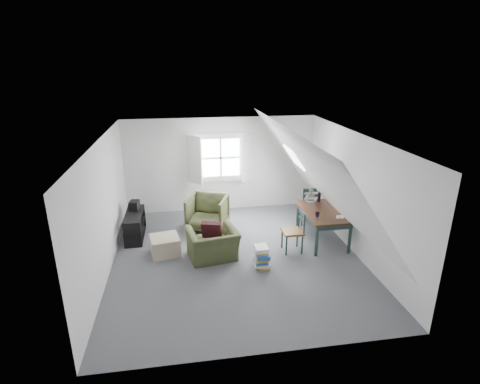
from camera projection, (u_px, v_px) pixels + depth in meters
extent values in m
plane|color=#4D4E53|center=(236.00, 257.00, 7.77)|extent=(5.50, 5.50, 0.00)
plane|color=white|center=(236.00, 138.00, 6.94)|extent=(5.50, 5.50, 0.00)
plane|color=silver|center=(221.00, 165.00, 9.92)|extent=(5.00, 0.00, 5.00)
plane|color=silver|center=(268.00, 276.00, 4.79)|extent=(5.00, 0.00, 5.00)
plane|color=silver|center=(104.00, 208.00, 6.98)|extent=(0.00, 5.50, 5.50)
plane|color=silver|center=(355.00, 194.00, 7.73)|extent=(0.00, 5.50, 5.50)
plane|color=white|center=(154.00, 179.00, 6.95)|extent=(3.19, 5.50, 4.48)
plane|color=white|center=(313.00, 172.00, 7.41)|extent=(3.19, 5.50, 4.48)
cube|color=white|center=(221.00, 158.00, 9.83)|extent=(1.30, 0.04, 1.30)
cube|color=white|center=(195.00, 160.00, 9.58)|extent=(0.35, 0.35, 1.25)
cube|color=white|center=(247.00, 158.00, 9.79)|extent=(0.35, 0.35, 1.25)
cube|color=white|center=(221.00, 158.00, 9.82)|extent=(1.00, 0.02, 1.00)
cube|color=white|center=(221.00, 158.00, 9.80)|extent=(1.08, 0.04, 0.05)
cube|color=white|center=(221.00, 158.00, 9.80)|extent=(0.05, 0.04, 1.08)
cube|color=white|center=(294.00, 158.00, 8.63)|extent=(0.35, 0.75, 0.47)
imported|color=#3B4024|center=(213.00, 258.00, 7.75)|extent=(1.10, 1.00, 0.63)
imported|color=#3B4024|center=(208.00, 228.00, 9.12)|extent=(1.14, 1.16, 0.83)
cube|color=#330E16|center=(212.00, 230.00, 7.71)|extent=(0.45, 0.33, 0.42)
cube|color=tan|center=(165.00, 245.00, 7.86)|extent=(0.67, 0.67, 0.38)
cube|color=black|center=(323.00, 211.00, 8.26)|extent=(0.88, 1.46, 0.04)
cube|color=#1E332F|center=(323.00, 215.00, 8.28)|extent=(0.78, 1.36, 0.12)
cylinder|color=#1E332F|center=(317.00, 241.00, 7.72)|extent=(0.07, 0.07, 0.69)
cylinder|color=#1E332F|center=(350.00, 238.00, 7.82)|extent=(0.07, 0.07, 0.69)
cylinder|color=#1E332F|center=(298.00, 216.00, 8.93)|extent=(0.07, 0.07, 0.69)
cylinder|color=#1E332F|center=(326.00, 214.00, 9.04)|extent=(0.07, 0.07, 0.69)
sphere|color=silver|center=(310.00, 198.00, 8.60)|extent=(0.24, 0.24, 0.24)
cylinder|color=silver|center=(311.00, 192.00, 8.55)|extent=(0.08, 0.08, 0.13)
cylinder|color=black|center=(319.00, 197.00, 8.74)|extent=(0.07, 0.07, 0.22)
cylinder|color=#3F2D1E|center=(320.00, 187.00, 8.66)|extent=(0.03, 0.05, 0.40)
cylinder|color=#3F2D1E|center=(320.00, 187.00, 8.67)|extent=(0.04, 0.05, 0.40)
cylinder|color=#3F2D1E|center=(320.00, 187.00, 8.65)|extent=(0.05, 0.07, 0.39)
imported|color=black|center=(317.00, 217.00, 7.93)|extent=(0.12, 0.12, 0.09)
cube|color=white|center=(340.00, 217.00, 7.86)|extent=(0.14, 0.10, 0.04)
cube|color=brown|center=(307.00, 204.00, 9.29)|extent=(0.46, 0.46, 0.05)
cylinder|color=#1E332F|center=(311.00, 210.00, 9.58)|extent=(0.04, 0.04, 0.47)
cylinder|color=#1E332F|center=(316.00, 216.00, 9.23)|extent=(0.04, 0.04, 0.47)
cylinder|color=#1E332F|center=(297.00, 211.00, 9.52)|extent=(0.04, 0.04, 0.47)
cylinder|color=#1E332F|center=(302.00, 217.00, 9.18)|extent=(0.04, 0.04, 0.47)
cylinder|color=#1E332F|center=(318.00, 197.00, 9.05)|extent=(0.04, 0.04, 0.49)
cylinder|color=#1E332F|center=(303.00, 198.00, 8.99)|extent=(0.04, 0.04, 0.49)
cube|color=#1E332F|center=(311.00, 190.00, 8.95)|extent=(0.37, 0.03, 0.09)
cube|color=#1E332F|center=(311.00, 196.00, 9.00)|extent=(0.37, 0.03, 0.07)
cube|color=brown|center=(292.00, 232.00, 7.89)|extent=(0.42, 0.42, 0.05)
cylinder|color=#1E332F|center=(282.00, 239.00, 8.10)|extent=(0.04, 0.04, 0.43)
cylinder|color=#1E332F|center=(297.00, 238.00, 8.15)|extent=(0.04, 0.04, 0.43)
cylinder|color=#1E332F|center=(286.00, 246.00, 7.78)|extent=(0.04, 0.04, 0.43)
cylinder|color=#1E332F|center=(302.00, 245.00, 7.83)|extent=(0.04, 0.04, 0.43)
cylinder|color=#1E332F|center=(299.00, 218.00, 8.00)|extent=(0.04, 0.04, 0.45)
cylinder|color=#1E332F|center=(304.00, 225.00, 7.68)|extent=(0.04, 0.04, 0.45)
cube|color=#1E332F|center=(302.00, 213.00, 7.78)|extent=(0.03, 0.34, 0.08)
cube|color=#1E332F|center=(302.00, 219.00, 7.83)|extent=(0.03, 0.34, 0.06)
cube|color=black|center=(136.00, 236.00, 8.67)|extent=(0.38, 1.14, 0.03)
cube|color=black|center=(135.00, 225.00, 8.58)|extent=(0.38, 1.14, 0.03)
cube|color=black|center=(134.00, 214.00, 8.49)|extent=(0.38, 1.14, 0.03)
cube|color=black|center=(132.00, 236.00, 8.07)|extent=(0.38, 0.03, 0.57)
cube|color=black|center=(137.00, 216.00, 9.10)|extent=(0.38, 0.03, 0.57)
cube|color=#264C99|center=(134.00, 238.00, 8.33)|extent=(0.17, 0.19, 0.21)
cube|color=red|center=(136.00, 230.00, 8.73)|extent=(0.17, 0.23, 0.21)
cube|color=white|center=(134.00, 224.00, 8.37)|extent=(0.17, 0.21, 0.19)
cube|color=black|center=(134.00, 206.00, 8.69)|extent=(0.24, 0.31, 0.22)
cube|color=#B29933|center=(263.00, 266.00, 7.39)|extent=(0.23, 0.31, 0.04)
cube|color=white|center=(261.00, 264.00, 7.39)|extent=(0.30, 0.34, 0.04)
cube|color=white|center=(263.00, 263.00, 7.37)|extent=(0.25, 0.33, 0.04)
cube|color=#337F4C|center=(260.00, 261.00, 7.35)|extent=(0.25, 0.31, 0.03)
cube|color=#264C99|center=(262.00, 261.00, 7.32)|extent=(0.27, 0.35, 0.03)
cube|color=#B29933|center=(262.00, 259.00, 7.34)|extent=(0.23, 0.31, 0.03)
cube|color=#B29933|center=(262.00, 257.00, 7.34)|extent=(0.27, 0.34, 0.04)
cube|color=#264C99|center=(264.00, 256.00, 7.29)|extent=(0.27, 0.35, 0.04)
cube|color=#264C99|center=(263.00, 254.00, 7.28)|extent=(0.27, 0.34, 0.04)
cube|color=#B29933|center=(262.00, 251.00, 7.32)|extent=(0.25, 0.32, 0.04)
cube|color=white|center=(261.00, 249.00, 7.29)|extent=(0.25, 0.29, 0.05)
cube|color=white|center=(261.00, 247.00, 7.28)|extent=(0.25, 0.30, 0.04)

